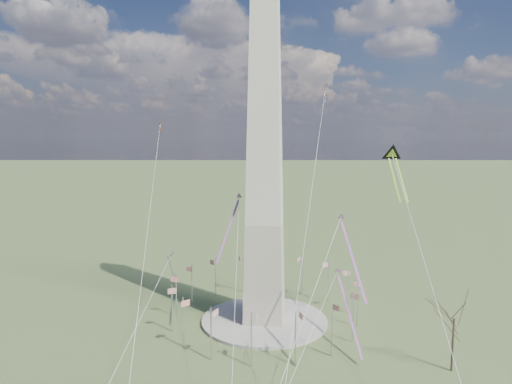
# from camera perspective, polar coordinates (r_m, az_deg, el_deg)

# --- Properties ---
(ground) EXTENTS (2000.00, 2000.00, 0.00)m
(ground) POSITION_cam_1_polar(r_m,az_deg,el_deg) (136.01, 1.06, -15.87)
(ground) COLOR #495C2E
(ground) RESTS_ON ground
(plaza) EXTENTS (36.00, 36.00, 0.80)m
(plaza) POSITION_cam_1_polar(r_m,az_deg,el_deg) (135.86, 1.06, -15.71)
(plaza) COLOR #A09C93
(plaza) RESTS_ON ground
(washington_monument) EXTENTS (15.56, 15.56, 100.00)m
(washington_monument) POSITION_cam_1_polar(r_m,az_deg,el_deg) (125.40, 1.11, 4.76)
(washington_monument) COLOR #C2B2A3
(washington_monument) RESTS_ON plaza
(flagpole_ring) EXTENTS (54.40, 54.40, 13.00)m
(flagpole_ring) POSITION_cam_1_polar(r_m,az_deg,el_deg) (133.35, 1.07, -12.99)
(flagpole_ring) COLOR silver
(flagpole_ring) RESTS_ON ground
(tree_near) EXTENTS (10.61, 10.61, 18.57)m
(tree_near) POSITION_cam_1_polar(r_m,az_deg,el_deg) (114.30, 23.55, -13.88)
(tree_near) COLOR #433729
(tree_near) RESTS_ON ground
(kite_delta_black) EXTENTS (6.54, 17.51, 14.50)m
(kite_delta_black) POSITION_cam_1_polar(r_m,az_deg,el_deg) (135.02, 16.72, 4.18)
(kite_delta_black) COLOR black
(kite_delta_black) RESTS_ON ground
(kite_diamond_purple) EXTENTS (1.87, 3.19, 10.13)m
(kite_diamond_purple) POSITION_cam_1_polar(r_m,az_deg,el_deg) (137.12, -10.55, -8.17)
(kite_diamond_purple) COLOR #381B7B
(kite_diamond_purple) RESTS_ON ground
(kite_streamer_left) EXTENTS (5.69, 21.54, 14.93)m
(kite_streamer_left) POSITION_cam_1_polar(r_m,az_deg,el_deg) (106.86, 11.54, -6.47)
(kite_streamer_left) COLOR #FC4A27
(kite_streamer_left) RESTS_ON ground
(kite_streamer_mid) EXTENTS (3.40, 21.94, 15.06)m
(kite_streamer_mid) POSITION_cam_1_polar(r_m,az_deg,el_deg) (125.43, -3.01, -3.26)
(kite_streamer_mid) COLOR #FC4A27
(kite_streamer_mid) RESTS_ON ground
(kite_streamer_right) EXTENTS (6.41, 22.39, 15.58)m
(kite_streamer_right) POSITION_cam_1_polar(r_m,az_deg,el_deg) (123.71, 11.10, -13.00)
(kite_streamer_right) COLOR #FC4A27
(kite_streamer_right) RESTS_ON ground
(kite_small_red) EXTENTS (1.41, 1.84, 4.74)m
(kite_small_red) POSITION_cam_1_polar(r_m,az_deg,el_deg) (164.75, -11.87, 8.22)
(kite_small_red) COLOR red
(kite_small_red) RESTS_ON ground
(kite_small_white) EXTENTS (1.14, 1.69, 4.17)m
(kite_small_white) POSITION_cam_1_polar(r_m,az_deg,el_deg) (166.98, 8.61, 11.99)
(kite_small_white) COLOR white
(kite_small_white) RESTS_ON ground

